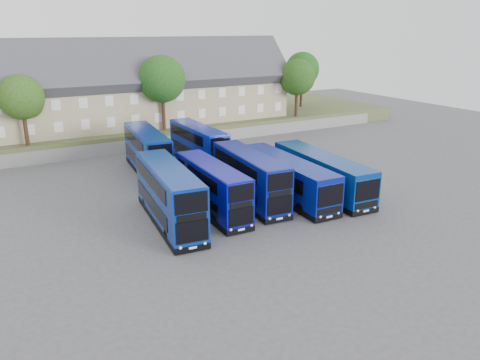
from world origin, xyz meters
name	(u,v)px	position (x,y,z in m)	size (l,w,h in m)	color
ground	(254,214)	(0.00, 0.00, 0.00)	(120.00, 120.00, 0.00)	#4D4D53
retaining_wall	(154,143)	(0.00, 24.00, 0.75)	(70.00, 0.40, 1.50)	slate
earth_bank	(130,127)	(0.00, 34.00, 1.00)	(80.00, 20.00, 2.00)	#4B5831
terrace_row	(113,91)	(-3.00, 30.00, 6.60)	(48.00, 10.40, 11.20)	tan
dd_front_left	(169,196)	(-6.52, 1.53, 2.18)	(3.62, 11.33, 4.43)	navy
dd_front_mid	(212,189)	(-2.70, 2.00, 1.95)	(2.54, 10.09, 3.99)	#080B93
dd_front_right	(250,179)	(1.14, 2.62, 2.07)	(3.25, 10.76, 4.21)	navy
dd_rear_left	(148,153)	(-3.75, 14.89, 2.16)	(3.57, 11.23, 4.39)	navy
dd_rear_right	(199,146)	(2.15, 15.36, 2.06)	(2.46, 10.58, 4.20)	#091DA7
coach_east_a	(286,178)	(4.55, 2.09, 1.70)	(3.14, 12.75, 3.46)	navy
coach_east_b	(321,174)	(8.06, 1.59, 1.69)	(3.46, 12.76, 3.45)	navy
tree_west	(23,99)	(-13.85, 25.10, 7.05)	(4.80, 4.80, 7.65)	#382314
tree_mid	(163,81)	(2.15, 25.60, 8.07)	(5.76, 5.76, 9.18)	#382314
tree_east	(298,79)	(22.15, 25.10, 7.39)	(5.12, 5.12, 8.16)	#382314
tree_far	(302,71)	(28.15, 32.10, 7.73)	(5.44, 5.44, 8.67)	#382314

